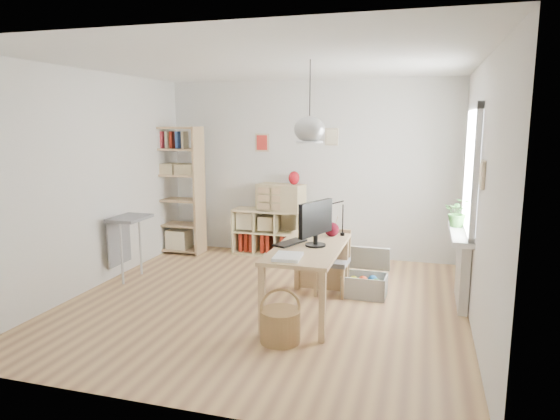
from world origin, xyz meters
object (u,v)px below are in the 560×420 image
(desk, at_px, (308,255))
(cube_shelf, at_px, (277,236))
(chair, at_px, (333,258))
(storage_chest, at_px, (366,280))
(tall_bookshelf, at_px, (177,185))
(monitor, at_px, (316,221))
(drawer_chest, at_px, (281,197))

(desk, xyz_separation_m, cube_shelf, (-1.02, 2.23, -0.36))
(chair, relative_size, storage_chest, 1.29)
(desk, height_order, tall_bookshelf, tall_bookshelf)
(desk, distance_m, monitor, 0.38)
(desk, relative_size, monitor, 2.78)
(drawer_chest, bearing_deg, monitor, -54.18)
(cube_shelf, distance_m, storage_chest, 2.16)
(desk, height_order, cube_shelf, desk)
(desk, bearing_deg, chair, 78.39)
(chair, bearing_deg, drawer_chest, 128.24)
(desk, xyz_separation_m, chair, (0.15, 0.72, -0.21))
(cube_shelf, xyz_separation_m, drawer_chest, (0.08, -0.04, 0.63))
(chair, xyz_separation_m, drawer_chest, (-1.09, 1.47, 0.48))
(cube_shelf, bearing_deg, drawer_chest, -27.22)
(cube_shelf, height_order, drawer_chest, drawer_chest)
(storage_chest, bearing_deg, drawer_chest, 137.68)
(chair, height_order, drawer_chest, drawer_chest)
(desk, distance_m, cube_shelf, 2.48)
(monitor, bearing_deg, drawer_chest, 137.48)
(desk, height_order, monitor, monitor)
(cube_shelf, xyz_separation_m, monitor, (1.09, -2.19, 0.73))
(chair, distance_m, monitor, 0.90)
(tall_bookshelf, xyz_separation_m, storage_chest, (3.13, -1.20, -0.91))
(chair, relative_size, monitor, 1.44)
(desk, bearing_deg, storage_chest, 53.91)
(monitor, height_order, drawer_chest, monitor)
(desk, height_order, drawer_chest, drawer_chest)
(drawer_chest, bearing_deg, tall_bookshelf, -161.11)
(cube_shelf, bearing_deg, monitor, -63.48)
(desk, distance_m, chair, 0.77)
(cube_shelf, relative_size, tall_bookshelf, 0.70)
(storage_chest, bearing_deg, monitor, -122.42)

